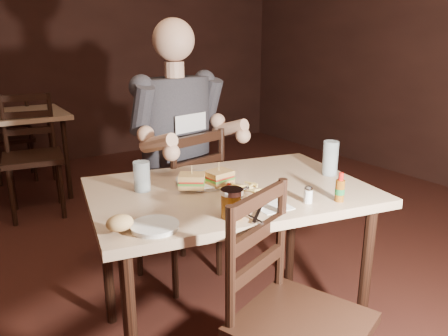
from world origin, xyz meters
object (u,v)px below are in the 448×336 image
chair_far (178,205)px  bg_chair_far (12,138)px  main_table (230,205)px  glass_left (142,176)px  diner (181,117)px  side_plate (155,227)px  bg_table (18,123)px  dinner_plate (205,181)px  hot_sauce (340,187)px  chair_near (302,324)px  syrup_dispenser (232,203)px  glass_right (330,158)px  bg_chair_near (32,157)px

chair_far → bg_chair_far: size_ratio=1.07×
main_table → chair_far: chair_far is taller
bg_chair_far → glass_left: size_ratio=6.61×
diner → side_plate: diner is taller
glass_left → side_plate: bearing=-107.2°
bg_chair_far → diner: 2.77m
main_table → bg_table: same height
dinner_plate → hot_sauce: hot_sauce is taller
bg_table → glass_left: 2.53m
dinner_plate → hot_sauce: bearing=-56.1°
diner → chair_near: bearing=-109.8°
main_table → hot_sauce: (0.28, -0.38, 0.14)m
diner → syrup_dispenser: bearing=-118.1°
main_table → glass_right: 0.55m
glass_right → hot_sauce: size_ratio=1.37×
chair_near → bg_chair_far: size_ratio=1.04×
bg_chair_far → side_plate: size_ratio=5.16×
bg_table → chair_near: size_ratio=0.90×
main_table → chair_far: bearing=85.0°
chair_far → diner: bearing=90.0°
bg_chair_far → chair_far: bearing=105.2°
main_table → diner: 0.66m
side_plate → chair_far: bearing=58.6°
main_table → chair_near: chair_near is taller
chair_near → diner: bearing=61.9°
chair_near → bg_chair_near: size_ratio=0.93×
main_table → bg_chair_near: size_ratio=1.39×
hot_sauce → side_plate: (-0.75, 0.17, -0.05)m
bg_table → side_plate: size_ratio=4.84×
bg_chair_near → chair_near: bearing=-73.3°
main_table → syrup_dispenser: size_ratio=12.20×
glass_right → hot_sauce: (-0.23, -0.28, -0.02)m
glass_left → side_plate: glass_left is taller
dinner_plate → glass_right: glass_right is taller
chair_near → bg_chair_far: 3.85m
bg_table → glass_right: size_ratio=4.88×
glass_left → side_plate: 0.42m
bg_chair_near → hot_sauce: bg_chair_near is taller
bg_chair_near → diner: 1.73m
main_table → glass_left: size_ratio=10.26×
glass_right → syrup_dispenser: size_ratio=1.51×
bg_chair_far → bg_chair_near: size_ratio=0.89×
main_table → bg_table: size_ratio=1.65×
bg_chair_far → glass_right: (0.99, -3.35, 0.42)m
bg_chair_far → syrup_dispenser: syrup_dispenser is taller
bg_table → bg_chair_near: 0.58m
diner → syrup_dispenser: (-0.25, -0.86, -0.17)m
diner → dinner_plate: diner is taller
main_table → diner: bearing=83.4°
chair_far → diner: 0.54m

